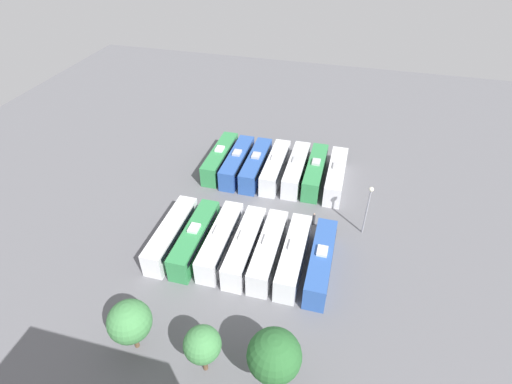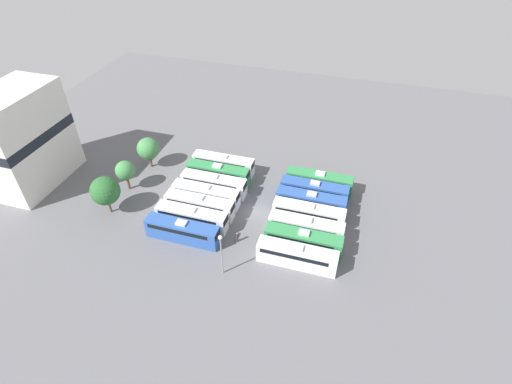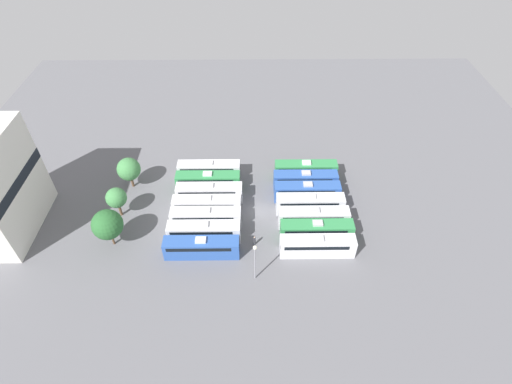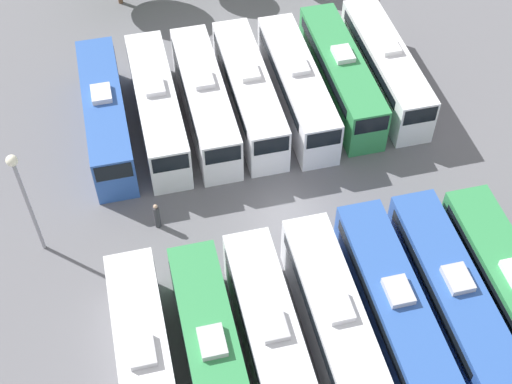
# 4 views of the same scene
# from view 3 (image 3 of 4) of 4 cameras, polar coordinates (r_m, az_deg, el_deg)

# --- Properties ---
(ground_plane) EXTENTS (121.28, 121.28, 0.00)m
(ground_plane) POSITION_cam_3_polar(r_m,az_deg,el_deg) (69.55, 0.36, -2.78)
(ground_plane) COLOR slate
(bus_0) EXTENTS (2.46, 11.63, 3.63)m
(bus_0) POSITION_cam_3_polar(r_m,az_deg,el_deg) (62.83, 8.74, -7.57)
(bus_0) COLOR silver
(bus_0) RESTS_ON ground_plane
(bus_1) EXTENTS (2.46, 11.63, 3.63)m
(bus_1) POSITION_cam_3_polar(r_m,az_deg,el_deg) (64.90, 8.63, -5.41)
(bus_1) COLOR #338C4C
(bus_1) RESTS_ON ground_plane
(bus_2) EXTENTS (2.46, 11.63, 3.63)m
(bus_2) POSITION_cam_3_polar(r_m,az_deg,el_deg) (66.82, 8.21, -3.55)
(bus_2) COLOR silver
(bus_2) RESTS_ON ground_plane
(bus_3) EXTENTS (2.46, 11.63, 3.63)m
(bus_3) POSITION_cam_3_polar(r_m,az_deg,el_deg) (69.02, 7.71, -1.61)
(bus_3) COLOR silver
(bus_3) RESTS_ON ground_plane
(bus_4) EXTENTS (2.46, 11.63, 3.63)m
(bus_4) POSITION_cam_3_polar(r_m,az_deg,el_deg) (71.18, 7.28, 0.11)
(bus_4) COLOR #2D56A8
(bus_4) RESTS_ON ground_plane
(bus_5) EXTENTS (2.46, 11.63, 3.63)m
(bus_5) POSITION_cam_3_polar(r_m,az_deg,el_deg) (73.44, 7.04, 1.74)
(bus_5) COLOR #2D56A8
(bus_5) RESTS_ON ground_plane
(bus_6) EXTENTS (2.46, 11.63, 3.63)m
(bus_6) POSITION_cam_3_polar(r_m,az_deg,el_deg) (75.72, 7.09, 3.21)
(bus_6) COLOR #338C4C
(bus_6) RESTS_ON ground_plane
(bus_7) EXTENTS (2.46, 11.63, 3.63)m
(bus_7) POSITION_cam_3_polar(r_m,az_deg,el_deg) (62.49, -7.81, -7.80)
(bus_7) COLOR #2D56A8
(bus_7) RESTS_ON ground_plane
(bus_8) EXTENTS (2.46, 11.63, 3.63)m
(bus_8) POSITION_cam_3_polar(r_m,az_deg,el_deg) (64.56, -7.47, -5.58)
(bus_8) COLOR silver
(bus_8) RESTS_ON ground_plane
(bus_9) EXTENTS (2.46, 11.63, 3.63)m
(bus_9) POSITION_cam_3_polar(r_m,az_deg,el_deg) (66.61, -7.20, -3.61)
(bus_9) COLOR silver
(bus_9) RESTS_ON ground_plane
(bus_10) EXTENTS (2.46, 11.63, 3.63)m
(bus_10) POSITION_cam_3_polar(r_m,az_deg,el_deg) (68.64, -7.06, -1.84)
(bus_10) COLOR white
(bus_10) RESTS_ON ground_plane
(bus_11) EXTENTS (2.46, 11.63, 3.63)m
(bus_11) POSITION_cam_3_polar(r_m,az_deg,el_deg) (70.88, -6.70, -0.05)
(bus_11) COLOR white
(bus_11) RESTS_ON ground_plane
(bus_12) EXTENTS (2.46, 11.63, 3.63)m
(bus_12) POSITION_cam_3_polar(r_m,az_deg,el_deg) (73.25, -6.88, 1.63)
(bus_12) COLOR #338C4C
(bus_12) RESTS_ON ground_plane
(bus_13) EXTENTS (2.46, 11.63, 3.63)m
(bus_13) POSITION_cam_3_polar(r_m,az_deg,el_deg) (75.64, -6.75, 3.20)
(bus_13) COLOR white
(bus_13) RESTS_ON ground_plane
(worker_person) EXTENTS (0.36, 0.36, 1.85)m
(worker_person) POSITION_cam_3_polar(r_m,az_deg,el_deg) (63.94, -0.22, -6.99)
(worker_person) COLOR #333338
(worker_person) RESTS_ON ground_plane
(light_pole) EXTENTS (0.60, 0.60, 7.40)m
(light_pole) POSITION_cam_3_polar(r_m,az_deg,el_deg) (56.62, -0.14, -9.26)
(light_pole) COLOR gray
(light_pole) RESTS_ON ground_plane
(tree_0) EXTENTS (4.80, 4.80, 6.91)m
(tree_0) POSITION_cam_3_polar(r_m,az_deg,el_deg) (65.41, -20.47, -4.39)
(tree_0) COLOR brown
(tree_0) RESTS_ON ground_plane
(tree_1) EXTENTS (3.46, 3.46, 5.76)m
(tree_1) POSITION_cam_3_polar(r_m,az_deg,el_deg) (70.13, -19.33, -0.80)
(tree_1) COLOR brown
(tree_1) RESTS_ON ground_plane
(tree_2) EXTENTS (4.19, 4.19, 6.16)m
(tree_2) POSITION_cam_3_polar(r_m,az_deg,el_deg) (75.23, -17.71, 3.12)
(tree_2) COLOR brown
(tree_2) RESTS_ON ground_plane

